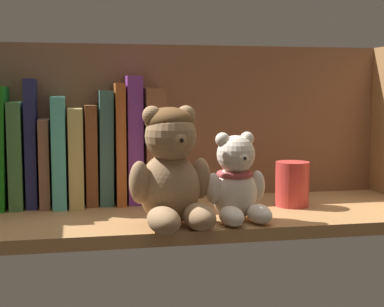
# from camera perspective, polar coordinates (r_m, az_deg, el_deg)

# --- Properties ---
(shelf_board) EXTENTS (0.83, 0.28, 0.02)m
(shelf_board) POSITION_cam_1_polar(r_m,az_deg,el_deg) (0.96, -0.93, -6.41)
(shelf_board) COLOR #9E7042
(shelf_board) RESTS_ON ground
(shelf_back_panel) EXTENTS (0.86, 0.01, 0.31)m
(shelf_back_panel) POSITION_cam_1_polar(r_m,az_deg,el_deg) (1.08, -2.36, 2.66)
(shelf_back_panel) COLOR brown
(shelf_back_panel) RESTS_ON ground
(book_3) EXTENTS (0.03, 0.13, 0.21)m
(book_3) POSITION_cam_1_polar(r_m,az_deg,el_deg) (1.05, -18.44, 0.63)
(book_3) COLOR #187416
(book_3) RESTS_ON shelf_board
(book_4) EXTENTS (0.02, 0.12, 0.18)m
(book_4) POSITION_cam_1_polar(r_m,az_deg,el_deg) (1.04, -17.00, -0.06)
(book_4) COLOR #437B42
(book_4) RESTS_ON shelf_board
(book_5) EXTENTS (0.02, 0.10, 0.22)m
(book_5) POSITION_cam_1_polar(r_m,az_deg,el_deg) (1.04, -15.67, 1.03)
(book_5) COLOR navy
(book_5) RESTS_ON shelf_board
(book_6) EXTENTS (0.02, 0.12, 0.15)m
(book_6) POSITION_cam_1_polar(r_m,az_deg,el_deg) (1.04, -14.40, -0.83)
(book_6) COLOR #855D46
(book_6) RESTS_ON shelf_board
(book_7) EXTENTS (0.02, 0.13, 0.19)m
(book_7) POSITION_cam_1_polar(r_m,az_deg,el_deg) (1.04, -13.08, 0.26)
(book_7) COLOR #4EBCAE
(book_7) RESTS_ON shelf_board
(book_8) EXTENTS (0.02, 0.13, 0.17)m
(book_8) POSITION_cam_1_polar(r_m,az_deg,el_deg) (1.04, -11.51, -0.26)
(book_8) COLOR tan
(book_8) RESTS_ON shelf_board
(book_9) EXTENTS (0.02, 0.10, 0.18)m
(book_9) POSITION_cam_1_polar(r_m,az_deg,el_deg) (1.04, -10.05, -0.08)
(book_9) COLOR brown
(book_9) RESTS_ON shelf_board
(book_10) EXTENTS (0.03, 0.09, 0.20)m
(book_10) POSITION_cam_1_polar(r_m,az_deg,el_deg) (1.04, -8.63, 0.65)
(book_10) COLOR #36605B
(book_10) RESTS_ON shelf_board
(book_11) EXTENTS (0.02, 0.11, 0.21)m
(book_11) POSITION_cam_1_polar(r_m,az_deg,el_deg) (1.04, -7.29, 1.03)
(book_11) COLOR #9D4E21
(book_11) RESTS_ON shelf_board
(book_12) EXTENTS (0.03, 0.09, 0.23)m
(book_12) POSITION_cam_1_polar(r_m,az_deg,el_deg) (1.04, -5.87, 1.41)
(book_12) COLOR #733291
(book_12) RESTS_ON shelf_board
(book_13) EXTENTS (0.04, 0.12, 0.21)m
(book_13) POSITION_cam_1_polar(r_m,az_deg,el_deg) (1.05, -3.92, 0.86)
(book_13) COLOR brown
(book_13) RESTS_ON shelf_board
(teddy_bear_larger) EXTENTS (0.14, 0.14, 0.18)m
(teddy_bear_larger) POSITION_cam_1_polar(r_m,az_deg,el_deg) (0.85, -2.06, -1.58)
(teddy_bear_larger) COLOR #93704C
(teddy_bear_larger) RESTS_ON shelf_board
(teddy_bear_smaller) EXTENTS (0.10, 0.11, 0.14)m
(teddy_bear_smaller) POSITION_cam_1_polar(r_m,az_deg,el_deg) (0.89, 4.45, -2.97)
(teddy_bear_smaller) COLOR beige
(teddy_bear_smaller) RESTS_ON shelf_board
(pillar_candle) EXTENTS (0.06, 0.06, 0.08)m
(pillar_candle) POSITION_cam_1_polar(r_m,az_deg,el_deg) (1.02, 9.96, -3.01)
(pillar_candle) COLOR #C63833
(pillar_candle) RESTS_ON shelf_board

